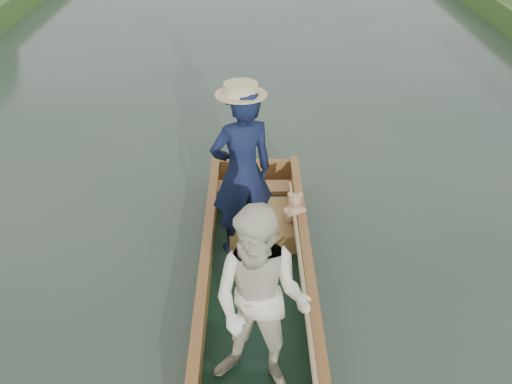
{
  "coord_description": "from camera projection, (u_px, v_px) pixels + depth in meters",
  "views": [
    {
      "loc": [
        -0.04,
        -5.07,
        4.07
      ],
      "look_at": [
        0.0,
        0.6,
        0.95
      ],
      "focal_mm": 45.0,
      "sensor_mm": 36.0,
      "label": 1
    }
  ],
  "objects": [
    {
      "name": "ground",
      "position": [
        256.0,
        304.0,
        6.4
      ],
      "size": [
        120.0,
        120.0,
        0.0
      ],
      "primitive_type": "plane",
      "color": "#283D30",
      "rests_on": "ground"
    },
    {
      "name": "punt",
      "position": [
        255.0,
        256.0,
        6.02
      ],
      "size": [
        1.13,
        5.0,
        1.98
      ],
      "color": "black",
      "rests_on": "ground"
    }
  ]
}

